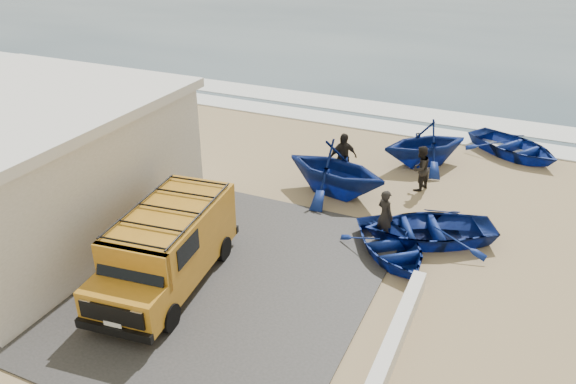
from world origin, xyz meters
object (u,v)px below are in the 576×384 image
(boat_mid_left, at_px, (336,168))
(fisherman_back, at_px, (343,158))
(fisherman_middle, at_px, (420,168))
(boat_near_left, at_px, (391,246))
(boat_far_left, at_px, (425,143))
(boat_far_right, at_px, (514,146))
(parapet, at_px, (390,350))
(fisherman_front, at_px, (385,215))
(van, at_px, (168,245))
(building, at_px, (13,167))
(boat_near_right, at_px, (429,228))

(boat_mid_left, distance_m, fisherman_back, 1.02)
(fisherman_middle, relative_size, fisherman_back, 0.86)
(boat_near_left, height_order, boat_far_left, boat_far_left)
(boat_mid_left, bearing_deg, fisherman_back, 16.19)
(boat_far_right, bearing_deg, boat_mid_left, 171.57)
(boat_far_left, bearing_deg, boat_far_right, 85.11)
(parapet, bearing_deg, fisherman_front, 107.46)
(parapet, distance_m, boat_near_left, 4.41)
(fisherman_back, bearing_deg, boat_near_left, -100.19)
(parapet, xyz_separation_m, fisherman_back, (-4.18, 8.44, 0.72))
(parapet, height_order, boat_far_left, boat_far_left)
(van, bearing_deg, boat_mid_left, 65.09)
(building, relative_size, boat_far_left, 2.60)
(boat_near_right, distance_m, boat_far_right, 8.47)
(boat_mid_left, relative_size, boat_far_left, 1.08)
(building, distance_m, parapet, 12.68)
(boat_near_left, bearing_deg, fisherman_front, 79.70)
(fisherman_back, bearing_deg, fisherman_front, -98.50)
(parapet, bearing_deg, boat_near_right, 93.04)
(boat_far_right, bearing_deg, boat_far_left, 160.53)
(building, distance_m, boat_mid_left, 10.64)
(boat_far_right, height_order, fisherman_back, fisherman_back)
(boat_near_right, relative_size, fisherman_back, 2.04)
(boat_mid_left, distance_m, boat_far_right, 8.61)
(building, height_order, boat_near_right, building)
(van, relative_size, boat_mid_left, 1.38)
(boat_near_left, distance_m, fisherman_middle, 4.83)
(boat_near_left, height_order, boat_near_right, boat_near_right)
(fisherman_back, bearing_deg, fisherman_middle, -33.62)
(parapet, bearing_deg, boat_far_right, 83.64)
(van, bearing_deg, boat_far_right, 52.78)
(parapet, bearing_deg, fisherman_middle, 98.69)
(boat_near_left, xyz_separation_m, fisherman_back, (-3.03, 4.18, 0.64))
(fisherman_front, bearing_deg, parapet, 140.23)
(building, relative_size, fisherman_back, 4.72)
(boat_mid_left, height_order, boat_far_left, boat_mid_left)
(boat_near_left, xyz_separation_m, boat_far_right, (2.70, 9.64, 0.06))
(boat_far_left, xyz_separation_m, boat_far_right, (3.25, 2.53, -0.54))
(parapet, relative_size, fisherman_front, 3.50)
(parapet, bearing_deg, fisherman_back, 116.33)
(boat_far_right, bearing_deg, van, -177.90)
(building, distance_m, boat_near_right, 13.17)
(parapet, xyz_separation_m, boat_near_left, (-1.15, 4.26, 0.08))
(boat_far_right, height_order, fisherman_front, fisherman_front)
(parapet, height_order, boat_far_right, boat_far_right)
(boat_mid_left, xyz_separation_m, fisherman_back, (-0.08, 1.01, -0.04))
(building, xyz_separation_m, boat_mid_left, (8.41, 6.43, -1.13))
(van, relative_size, fisherman_back, 2.72)
(boat_near_right, bearing_deg, building, -95.02)
(boat_near_left, xyz_separation_m, boat_far_left, (-0.55, 7.11, 0.60))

